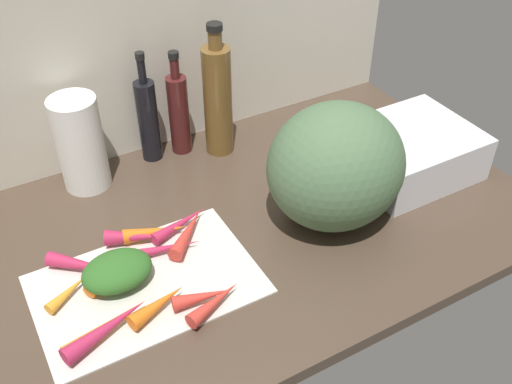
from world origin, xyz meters
TOP-DOWN VIEW (x-y plane):
  - ground_plane at (0.00, 0.00)cm, footprint 170.00×80.00cm
  - wall_back at (0.00, 38.50)cm, footprint 170.00×3.00cm
  - cutting_board at (-5.37, -8.29)cm, footprint 43.16×28.66cm
  - carrot_0 at (-19.48, -4.34)cm, footprint 10.04×7.07cm
  - carrot_1 at (-10.69, -3.03)cm, footprint 12.45×9.52cm
  - carrot_2 at (-3.40, 3.41)cm, footprint 12.13×8.50cm
  - carrot_3 at (-14.26, -0.20)cm, footprint 14.58×14.27cm
  - carrot_4 at (3.55, -20.67)cm, footprint 12.80×7.07cm
  - carrot_5 at (2.14, -18.33)cm, footprint 11.90×5.17cm
  - carrot_6 at (1.04, -2.40)cm, footprint 15.10×5.42cm
  - carrot_7 at (-15.95, -16.75)cm, footprint 17.67×8.50cm
  - carrot_8 at (-15.74, -16.09)cm, footprint 17.35×7.25cm
  - carrot_9 at (6.94, 2.93)cm, footprint 14.57×6.69cm
  - carrot_10 at (1.24, 2.85)cm, footprint 13.83×6.62cm
  - carrot_11 at (7.17, -0.63)cm, footprint 12.77×12.65cm
  - carrot_12 at (-5.94, -16.08)cm, footprint 12.68×6.75cm
  - carrot_greens_pile at (-9.92, -5.41)cm, footprint 13.87×10.67cm
  - winter_squash at (38.26, -9.04)cm, footprint 29.97×27.44cm
  - paper_towel_roll at (-5.40, 29.50)cm, footprint 10.88×10.88cm
  - bottle_0 at (12.19, 32.37)cm, footprint 5.08×5.08cm
  - bottle_1 at (19.99, 31.65)cm, footprint 5.13×5.13cm
  - bottle_2 at (28.60, 26.94)cm, footprint 7.07×7.07cm
  - dish_rack at (64.71, -4.03)cm, footprint 29.27×25.10cm

SIDE VIEW (x-z plane):
  - ground_plane at x=0.00cm, z-range -3.00..0.00cm
  - cutting_board at x=-5.37cm, z-range 0.00..0.80cm
  - carrot_0 at x=-19.48cm, z-range 0.80..3.08cm
  - carrot_6 at x=1.04cm, z-range 0.80..3.18cm
  - carrot_9 at x=6.94cm, z-range 0.80..3.52cm
  - carrot_1 at x=-10.69cm, z-range 0.80..3.60cm
  - carrot_8 at x=-15.74cm, z-range 0.80..3.65cm
  - carrot_5 at x=2.14cm, z-range 0.80..3.80cm
  - carrot_4 at x=3.55cm, z-range 0.80..3.85cm
  - carrot_3 at x=-14.26cm, z-range 0.80..3.96cm
  - carrot_12 at x=-5.94cm, z-range 0.80..4.03cm
  - carrot_10 at x=1.24cm, z-range 0.80..4.04cm
  - carrot_11 at x=7.17cm, z-range 0.80..4.05cm
  - carrot_7 at x=-15.95cm, z-range 0.80..4.25cm
  - carrot_2 at x=-3.40cm, z-range 0.80..4.30cm
  - carrot_greens_pile at x=-9.92cm, z-range 0.80..6.67cm
  - dish_rack at x=64.71cm, z-range 0.00..11.20cm
  - bottle_1 at x=19.99cm, z-range -2.48..24.79cm
  - bottle_0 at x=12.19cm, z-range -3.07..25.54cm
  - paper_towel_roll at x=-5.40cm, z-range 0.00..22.92cm
  - winter_squash at x=38.26cm, z-range 0.00..27.59cm
  - bottle_2 at x=28.60cm, z-range -2.18..31.85cm
  - wall_back at x=0.00cm, z-range 0.00..60.00cm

